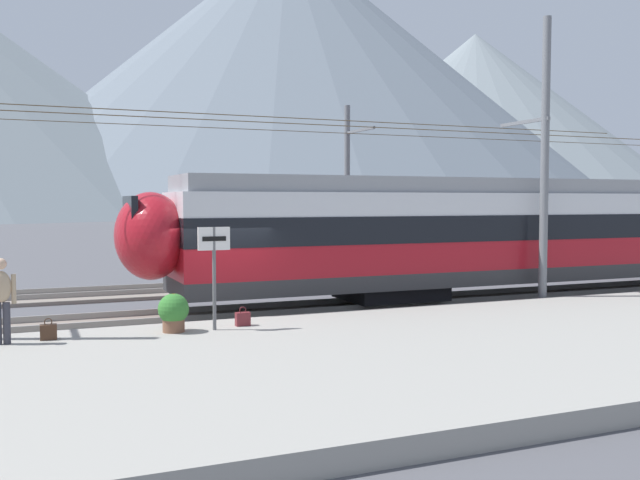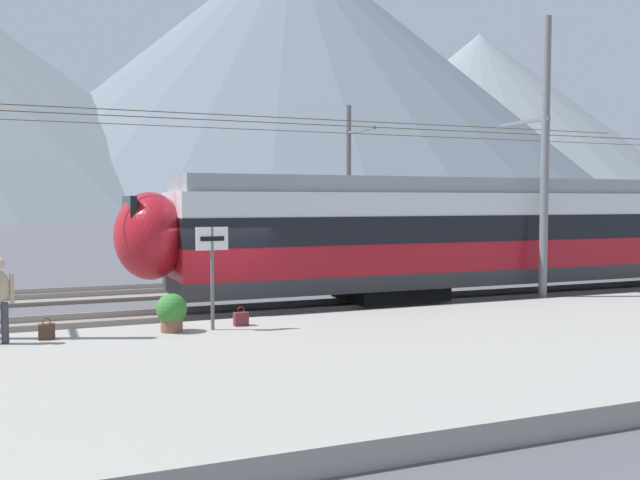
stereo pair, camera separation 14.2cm
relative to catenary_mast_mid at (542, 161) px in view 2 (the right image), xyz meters
name	(u,v)px [view 2 (the right image)]	position (x,y,z in m)	size (l,w,h in m)	color
ground_plane	(218,326)	(-9.47, 0.76, -4.33)	(400.00, 400.00, 0.00)	#4C4C51
platform_slab	(294,367)	(-9.47, -4.78, -4.15)	(120.00, 8.87, 0.37)	gray
track_near	(209,317)	(-9.47, 1.75, -4.26)	(120.00, 3.00, 0.28)	slate
track_far	(169,291)	(-9.47, 7.61, -4.26)	(120.00, 3.00, 0.28)	slate
catenary_mast_mid	(542,161)	(0.00, 0.00, 0.00)	(41.47, 2.17, 8.46)	slate
catenary_mast_far_side	(350,186)	(-1.67, 9.70, -0.54)	(41.47, 2.57, 7.09)	slate
platform_sign	(212,255)	(-10.19, -1.61, -2.32)	(0.70, 0.08, 2.24)	#59595B
passenger_walking	(0,296)	(-14.39, -1.50, -3.02)	(0.53, 0.22, 1.69)	#383842
handbag_beside_passenger	(47,331)	(-13.55, -1.36, -3.80)	(0.32, 0.18, 0.44)	#472D1E
handbag_near_sign	(241,319)	(-9.48, -1.36, -3.81)	(0.32, 0.18, 0.43)	maroon
potted_plant_platform_edge	(172,310)	(-11.06, -1.50, -3.51)	(0.66, 0.66, 0.83)	brown
mountain_central_peak	(292,75)	(53.55, 167.28, 33.60)	(176.74, 176.74, 75.87)	slate
mountain_right_ridge	(479,123)	(122.54, 177.44, 24.52)	(141.68, 141.68, 57.70)	slate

